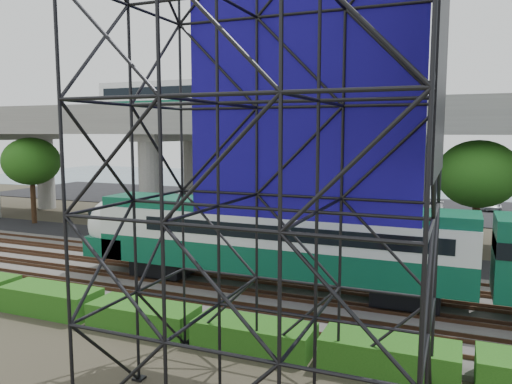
% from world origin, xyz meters
% --- Properties ---
extents(ground, '(140.00, 140.00, 0.00)m').
position_xyz_m(ground, '(0.00, 0.00, 0.00)').
color(ground, '#474233').
rests_on(ground, ground).
extents(ballast_bed, '(90.00, 12.00, 0.20)m').
position_xyz_m(ballast_bed, '(0.00, 2.00, 0.10)').
color(ballast_bed, slate).
rests_on(ballast_bed, ground).
extents(service_road, '(90.00, 5.00, 0.08)m').
position_xyz_m(service_road, '(0.00, 10.50, 0.04)').
color(service_road, black).
rests_on(service_road, ground).
extents(parking_lot, '(90.00, 18.00, 0.08)m').
position_xyz_m(parking_lot, '(0.00, 34.00, 0.04)').
color(parking_lot, black).
rests_on(parking_lot, ground).
extents(harbor_water, '(140.00, 40.00, 0.03)m').
position_xyz_m(harbor_water, '(0.00, 56.00, 0.01)').
color(harbor_water, '#456271').
rests_on(harbor_water, ground).
extents(rail_tracks, '(90.00, 9.52, 0.16)m').
position_xyz_m(rail_tracks, '(0.00, 2.00, 0.28)').
color(rail_tracks, '#472D1E').
rests_on(rail_tracks, ballast_bed).
extents(commuter_train, '(29.30, 3.06, 4.30)m').
position_xyz_m(commuter_train, '(6.56, 2.00, 2.88)').
color(commuter_train, black).
rests_on(commuter_train, rail_tracks).
extents(overpass, '(80.00, 12.00, 12.40)m').
position_xyz_m(overpass, '(-0.78, 16.00, 8.21)').
color(overpass, '#9E9B93').
rests_on(overpass, ground).
extents(scaffold_tower, '(9.36, 6.36, 15.00)m').
position_xyz_m(scaffold_tower, '(7.91, -7.98, 7.47)').
color(scaffold_tower, black).
rests_on(scaffold_tower, ground).
extents(hedge_strip, '(34.60, 1.80, 1.20)m').
position_xyz_m(hedge_strip, '(1.01, -4.30, 0.56)').
color(hedge_strip, '#1D5012').
rests_on(hedge_strip, ground).
extents(trees, '(40.94, 16.94, 7.69)m').
position_xyz_m(trees, '(-4.67, 16.17, 5.57)').
color(trees, '#382314').
rests_on(trees, ground).
extents(suv, '(4.73, 3.00, 1.22)m').
position_xyz_m(suv, '(-10.99, 10.59, 0.69)').
color(suv, black).
rests_on(suv, service_road).
extents(parked_cars, '(35.77, 9.24, 1.28)m').
position_xyz_m(parked_cars, '(-0.62, 33.66, 0.67)').
color(parked_cars, white).
rests_on(parked_cars, parking_lot).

